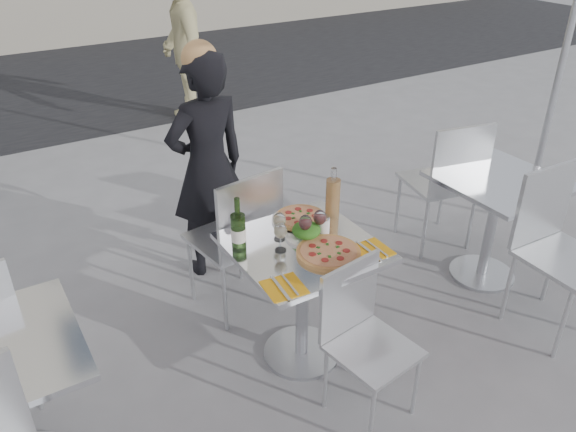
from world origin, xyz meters
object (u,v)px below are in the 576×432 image
side_chair_rnear (555,238)px  pizza_far (301,219)px  salad_plate (306,232)px  wineglass_red_b (320,218)px  pizza_near (328,252)px  wineglass_red_a (305,223)px  carafe (333,196)px  wineglass_white_b (279,221)px  chair_near (362,329)px  wine_bottle (238,230)px  wineglass_white_a (280,232)px  chair_far (240,232)px  woman_diner (208,168)px  main_table (303,278)px  pedestrian_b (178,38)px  napkin_left (284,287)px  sugar_shaker (324,225)px  side_table_right (495,208)px  napkin_right (372,250)px  side_chair_rfar (448,176)px

side_chair_rnear → pizza_far: 1.49m
salad_plate → wineglass_red_b: size_ratio=1.40×
pizza_near → wineglass_red_a: (-0.04, 0.16, 0.10)m
carafe → wineglass_white_b: carafe is taller
chair_near → wine_bottle: (-0.36, 0.57, 0.38)m
salad_plate → wineglass_white_a: (-0.18, -0.03, 0.07)m
carafe → wineglass_white_a: bearing=-159.8°
chair_far → side_chair_rnear: 1.84m
pizza_far → chair_far: bearing=125.3°
woman_diner → wineglass_red_a: bearing=88.2°
pizza_far → wineglass_white_b: 0.24m
side_chair_rnear → wineglass_white_b: bearing=160.0°
side_chair_rnear → main_table: bearing=163.0°
pizza_far → salad_plate: (-0.07, -0.16, 0.02)m
main_table → side_chair_rnear: 1.51m
chair_near → wineglass_white_b: wineglass_white_b is taller
chair_far → wine_bottle: wine_bottle is taller
main_table → pedestrian_b: pedestrian_b is taller
pedestrian_b → pizza_far: size_ratio=5.80×
pizza_near → pedestrian_b: bearing=78.0°
pedestrian_b → woman_diner: bearing=-7.8°
pizza_far → napkin_left: bearing=-129.8°
pizza_near → wineglass_red_b: wineglass_red_b is taller
pizza_far → sugar_shaker: bearing=-80.1°
side_table_right → carafe: carafe is taller
side_chair_rnear → wineglass_white_b: (-1.50, 0.60, 0.27)m
pedestrian_b → wineglass_red_b: size_ratio=11.86×
wine_bottle → napkin_left: (0.03, -0.39, -0.11)m
pizza_far → sugar_shaker: 0.18m
chair_far → sugar_shaker: size_ratio=9.19×
carafe → napkin_right: 0.42m
chair_far → wineglass_red_b: size_ratio=6.24×
side_chair_rfar → napkin_right: bearing=40.1°
sugar_shaker → napkin_right: 0.29m
main_table → side_table_right: (1.50, 0.00, 0.00)m
woman_diner → side_chair_rnear: bearing=127.6°
woman_diner → pizza_near: size_ratio=4.73×
side_chair_rnear → wineglass_white_b: 1.64m
wineglass_red_b → napkin_right: (0.15, -0.25, -0.11)m
woman_diner → pedestrian_b: 3.18m
woman_diner → wineglass_white_a: size_ratio=9.78×
chair_near → pizza_far: (0.06, 0.65, 0.28)m
salad_plate → pedestrian_b: bearing=77.3°
wineglass_white_a → wineglass_white_b: same height
wine_bottle → wineglass_white_a: (0.18, -0.12, -0.00)m
chair_near → carafe: bearing=60.1°
pizza_far → wineglass_white_a: bearing=-141.7°
wineglass_white_b → wineglass_red_b: bearing=-24.5°
chair_far → carafe: (0.41, -0.35, 0.29)m
wineglass_white_a → salad_plate: bearing=11.1°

